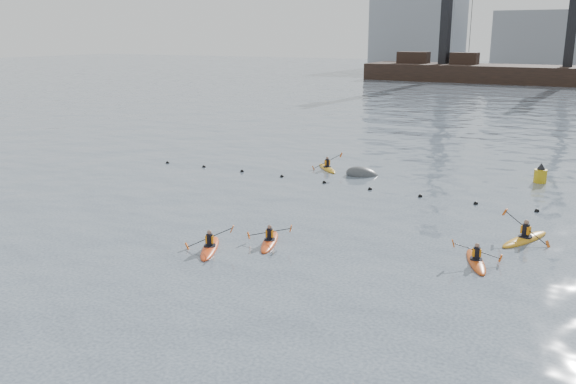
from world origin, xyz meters
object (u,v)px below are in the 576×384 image
kayaker_0 (210,247)px  kayaker_5 (327,168)px  kayaker_3 (525,238)px  mooring_buoy (362,175)px  kayaker_2 (270,241)px  kayaker_4 (476,261)px  nav_buoy (540,176)px

kayaker_0 → kayaker_5: (-2.48, 16.40, 0.00)m
kayaker_3 → mooring_buoy: kayaker_3 is taller
kayaker_5 → kayaker_0: bearing=-124.8°
kayaker_5 → kayaker_2: bearing=-117.1°
kayaker_2 → kayaker_4: bearing=-7.9°
kayaker_4 → kayaker_5: size_ratio=1.11×
kayaker_0 → mooring_buoy: size_ratio=1.38×
kayaker_5 → nav_buoy: 13.13m
kayaker_4 → kayaker_0: bearing=-1.2°
kayaker_2 → kayaker_4: size_ratio=1.00×
kayaker_4 → kayaker_5: bearing=-67.4°
kayaker_3 → nav_buoy: kayaker_3 is taller
mooring_buoy → kayaker_3: bearing=-37.0°
kayaker_0 → mooring_buoy: (0.26, 15.83, -0.09)m
kayaker_0 → kayaker_4: (9.99, 3.83, -0.00)m
kayaker_2 → kayaker_3: kayaker_3 is taller
kayaker_3 → mooring_buoy: size_ratio=1.57×
kayaker_3 → mooring_buoy: bearing=165.1°
kayaker_0 → nav_buoy: nav_buoy is taller
kayaker_3 → nav_buoy: 11.72m
kayaker_2 → kayaker_5: 15.10m
kayaker_0 → nav_buoy: size_ratio=2.14×
kayaker_3 → kayaker_5: kayaker_3 is taller
kayaker_4 → nav_buoy: size_ratio=2.11×
kayaker_4 → mooring_buoy: size_ratio=1.36×
kayaker_4 → nav_buoy: (0.34, 15.41, 0.33)m
kayaker_2 → nav_buoy: size_ratio=2.11×
mooring_buoy → nav_buoy: size_ratio=1.55×
kayaker_3 → mooring_buoy: (-10.98, 8.27, -0.10)m
kayaker_3 → nav_buoy: (-0.91, 11.68, 0.31)m
mooring_buoy → kayaker_5: bearing=168.3°
kayaker_0 → kayaker_4: size_ratio=1.01×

